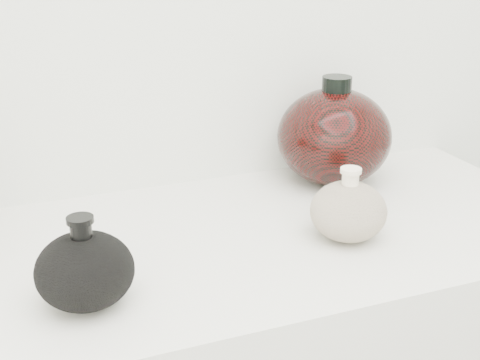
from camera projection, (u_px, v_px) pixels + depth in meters
name	position (u px, v px, depth m)	size (l,w,h in m)	color
black_gourd_vase	(85.00, 270.00, 0.84)	(0.14, 0.14, 0.12)	black
cream_gourd_vase	(348.00, 211.00, 1.02)	(0.15, 0.15, 0.12)	beige
right_round_pot	(334.00, 136.00, 1.22)	(0.26, 0.26, 0.20)	black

